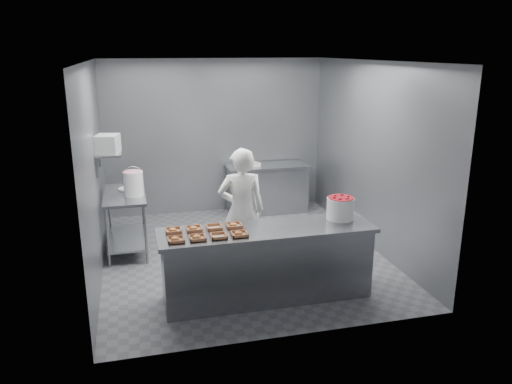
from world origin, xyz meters
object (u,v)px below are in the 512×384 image
tray_7 (234,225)px  worker (242,211)px  tray_2 (219,236)px  tray_4 (173,230)px  prep_table (126,213)px  glaze_bucket (133,183)px  appliance (108,144)px  strawberry_tub (340,207)px  tray_3 (239,234)px  tray_6 (214,227)px  tray_1 (197,238)px  tray_5 (194,229)px  service_counter (267,263)px  tray_0 (176,239)px  back_counter (267,188)px

tray_7 → worker: 0.75m
tray_2 → worker: size_ratio=0.11×
tray_2 → tray_4: size_ratio=1.00×
prep_table → glaze_bucket: size_ratio=2.75×
tray_4 → tray_2: bearing=-31.4°
tray_7 → appliance: appliance is taller
tray_7 → strawberry_tub: 1.36m
tray_3 → tray_6: (-0.24, 0.29, -0.00)m
tray_1 → tray_5: (0.00, 0.29, 0.00)m
service_counter → tray_5: (-0.85, 0.15, 0.47)m
strawberry_tub → appliance: 3.30m
service_counter → tray_7: 0.62m
tray_5 → service_counter: bearing=-9.8°
tray_0 → worker: size_ratio=0.11×
tray_2 → glaze_bucket: 2.17m
back_counter → tray_4: (-1.99, -3.10, 0.47)m
tray_3 → service_counter: bearing=21.5°
prep_table → tray_2: size_ratio=6.40×
appliance → prep_table: bearing=64.3°
worker → tray_5: bearing=49.5°
tray_3 → tray_4: bearing=157.7°
tray_4 → prep_table: bearing=107.1°
tray_4 → tray_6: size_ratio=1.00×
tray_6 → strawberry_tub: strawberry_tub is taller
service_counter → prep_table: (-1.65, 1.95, 0.14)m
prep_table → tray_7: 2.23m
tray_2 → tray_3: (0.24, -0.00, 0.00)m
tray_1 → tray_5: size_ratio=1.00×
back_counter → tray_4: size_ratio=8.01×
tray_5 → tray_6: size_ratio=1.00×
back_counter → tray_2: 3.75m
worker → tray_3: bearing=81.6°
tray_5 → tray_3: bearing=-31.6°
tray_0 → tray_4: bearing=90.0°
service_counter → appliance: appliance is taller
glaze_bucket → back_counter: bearing=30.7°
tray_0 → tray_5: (0.24, 0.29, 0.00)m
back_counter → tray_6: size_ratio=8.01×
tray_6 → appliance: 2.14m
tray_4 → strawberry_tub: strawberry_tub is taller
glaze_bucket → service_counter: bearing=-50.3°
tray_2 → tray_5: bearing=129.5°
tray_3 → worker: (0.25, 1.00, -0.06)m
worker → glaze_bucket: worker is taller
tray_0 → appliance: 2.16m
prep_table → strawberry_tub: bearing=-34.9°
prep_table → tray_3: bearing=-58.7°
tray_4 → back_counter: bearing=57.3°
prep_table → strawberry_tub: (2.63, -1.83, 0.46)m
tray_5 → worker: 1.01m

